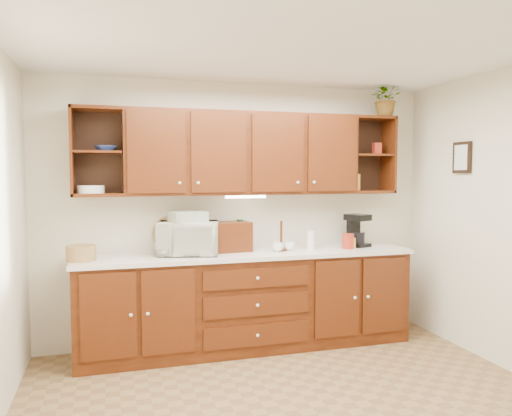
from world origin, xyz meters
TOP-DOWN VIEW (x-y plane):
  - floor at (0.00, 0.00)m, footprint 4.00×4.00m
  - ceiling at (0.00, 0.00)m, footprint 4.00×4.00m
  - back_wall at (0.00, 1.75)m, footprint 4.00×0.00m
  - base_cabinets at (0.00, 1.45)m, footprint 3.20×0.60m
  - countertop at (0.00, 1.44)m, footprint 3.24×0.64m
  - upper_cabinets at (0.01, 1.59)m, footprint 3.20×0.33m
  - undercabinet_light at (0.00, 1.53)m, footprint 0.40×0.05m
  - framed_picture at (1.98, 0.90)m, footprint 0.03×0.24m
  - wicker_basket at (-1.52, 1.40)m, footprint 0.33×0.33m
  - microwave at (-0.58, 1.46)m, footprint 0.63×0.49m
  - towel_stack at (-0.58, 1.46)m, footprint 0.37×0.31m
  - wine_bottle at (-0.05, 1.59)m, footprint 0.08×0.08m
  - woven_tray at (-0.71, 1.69)m, footprint 0.36×0.13m
  - bread_box at (-0.17, 1.55)m, footprint 0.43×0.29m
  - mug_tree at (0.34, 1.45)m, footprint 0.27×0.26m
  - canister_red at (1.03, 1.37)m, footprint 0.15×0.15m
  - canister_white at (0.65, 1.43)m, footprint 0.10×0.10m
  - canister_yellow at (1.07, 1.38)m, footprint 0.10×0.10m
  - coffee_maker at (1.19, 1.51)m, footprint 0.25×0.28m
  - bowl_stack at (-1.30, 1.57)m, footprint 0.24×0.24m
  - plate_stack at (-1.44, 1.57)m, footprint 0.27×0.27m
  - pantry_box_yellow at (1.19, 1.58)m, footprint 0.11×0.09m
  - pantry_box_red at (1.44, 1.57)m, footprint 0.08×0.07m
  - potted_plant at (1.52, 1.53)m, footprint 0.39×0.36m

SIDE VIEW (x-z plane):
  - floor at x=0.00m, z-range 0.00..0.00m
  - base_cabinets at x=0.00m, z-range 0.00..0.90m
  - countertop at x=0.00m, z-range 0.90..0.94m
  - woven_tray at x=-0.71m, z-range 0.77..1.13m
  - mug_tree at x=0.34m, z-range 0.84..1.13m
  - canister_yellow at x=1.07m, z-range 0.94..1.05m
  - wicker_basket at x=-1.52m, z-range 0.94..1.07m
  - canister_red at x=1.03m, z-range 0.94..1.09m
  - canister_white at x=0.65m, z-range 0.94..1.13m
  - bread_box at x=-0.17m, z-range 0.94..1.23m
  - wine_bottle at x=-0.05m, z-range 0.94..1.24m
  - microwave at x=-0.58m, z-range 0.94..1.25m
  - coffee_maker at x=1.19m, z-range 0.93..1.27m
  - towel_stack at x=-0.58m, z-range 1.25..1.34m
  - back_wall at x=0.00m, z-range -0.70..3.30m
  - undercabinet_light at x=0.00m, z-range 1.46..1.48m
  - plate_stack at x=-1.44m, z-range 1.52..1.59m
  - pantry_box_yellow at x=1.19m, z-range 1.52..1.69m
  - framed_picture at x=1.98m, z-range 1.70..2.00m
  - upper_cabinets at x=0.01m, z-range 1.49..2.29m
  - bowl_stack at x=-1.30m, z-range 1.90..1.95m
  - pantry_box_red at x=1.44m, z-range 1.90..2.02m
  - potted_plant at x=1.52m, z-range 2.29..2.66m
  - ceiling at x=0.00m, z-range 2.60..2.60m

